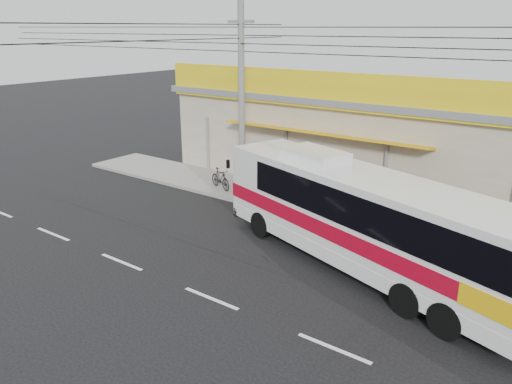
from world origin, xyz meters
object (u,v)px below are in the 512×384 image
(coach_bus, at_px, (368,217))
(motorbike_red, at_px, (256,187))
(utility_pole, at_px, (241,38))
(motorbike_dark, at_px, (220,179))

(coach_bus, distance_m, motorbike_red, 7.62)
(motorbike_red, relative_size, utility_pole, 0.06)
(coach_bus, height_order, utility_pole, utility_pole)
(motorbike_red, distance_m, utility_pole, 6.41)
(utility_pole, bearing_deg, motorbike_red, 6.69)
(motorbike_red, xyz_separation_m, motorbike_dark, (-2.28, 0.26, -0.06))
(motorbike_red, distance_m, motorbike_dark, 2.29)
(motorbike_red, bearing_deg, utility_pole, 96.61)
(coach_bus, height_order, motorbike_dark, coach_bus)
(coach_bus, distance_m, motorbike_dark, 9.80)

